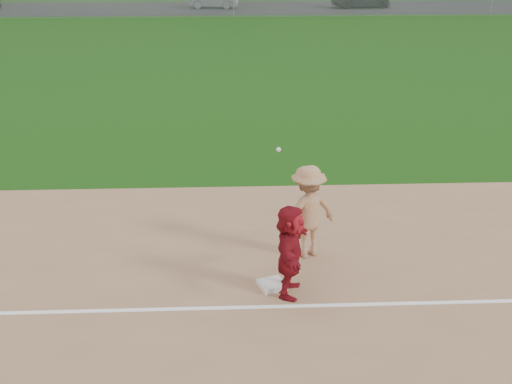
{
  "coord_description": "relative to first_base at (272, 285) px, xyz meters",
  "views": [
    {
      "loc": [
        -0.54,
        -10.58,
        6.27
      ],
      "look_at": [
        0.0,
        1.5,
        1.3
      ],
      "focal_mm": 45.0,
      "sensor_mm": 36.0,
      "label": 1
    }
  ],
  "objects": [
    {
      "name": "car_mid",
      "position": [
        -1.89,
        46.01,
        0.62
      ],
      "size": [
        4.28,
        1.86,
        1.37
      ],
      "primitive_type": "imported",
      "rotation": [
        0.0,
        0.0,
        1.47
      ],
      "color": "#5A5D62",
      "rests_on": "parking_asphalt"
    },
    {
      "name": "first_base_play",
      "position": [
        0.8,
        1.28,
        0.92
      ],
      "size": [
        1.44,
        1.18,
        2.47
      ],
      "color": "gray",
      "rests_on": "infield_dirt"
    },
    {
      "name": "first_base",
      "position": [
        0.0,
        0.0,
        0.0
      ],
      "size": [
        0.59,
        0.59,
        0.1
      ],
      "primitive_type": "cube",
      "rotation": [
        0.0,
        0.0,
        0.34
      ],
      "color": "silver",
      "rests_on": "infield_dirt"
    },
    {
      "name": "foul_line",
      "position": [
        -0.23,
        -0.68,
        -0.05
      ],
      "size": [
        60.0,
        0.1,
        0.01
      ],
      "primitive_type": "cube",
      "color": "white",
      "rests_on": "infield_dirt"
    },
    {
      "name": "parking_asphalt",
      "position": [
        -0.23,
        46.12,
        -0.07
      ],
      "size": [
        120.0,
        10.0,
        0.01
      ],
      "primitive_type": "cube",
      "color": "black",
      "rests_on": "ground"
    },
    {
      "name": "ground",
      "position": [
        -0.23,
        0.12,
        -0.07
      ],
      "size": [
        160.0,
        160.0,
        0.0
      ],
      "primitive_type": "plane",
      "color": "#15410C",
      "rests_on": "ground"
    },
    {
      "name": "base_runner",
      "position": [
        0.31,
        -0.21,
        0.83
      ],
      "size": [
        0.82,
        1.7,
        1.76
      ],
      "primitive_type": "imported",
      "rotation": [
        0.0,
        0.0,
        1.38
      ],
      "color": "maroon",
      "rests_on": "infield_dirt"
    }
  ]
}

